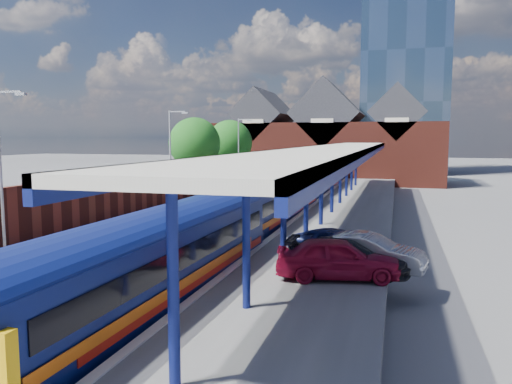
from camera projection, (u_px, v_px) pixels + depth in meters
ground at (283, 210)px, 42.22m from camera, size 240.00×240.00×0.00m
ballast_bed at (249, 230)px, 32.65m from camera, size 6.00×76.00×0.06m
rails at (249, 229)px, 32.64m from camera, size 4.51×76.00×0.14m
left_platform at (172, 219)px, 34.09m from camera, size 5.00×76.00×1.00m
right_platform at (341, 228)px, 30.97m from camera, size 6.00×76.00×1.00m
coping_left at (204, 213)px, 33.39m from camera, size 0.30×76.00×0.05m
coping_right at (296, 217)px, 31.69m from camera, size 0.30×76.00×0.05m
yellow_line at (196, 213)px, 33.56m from camera, size 0.14×76.00×0.01m
train at (297, 187)px, 40.33m from camera, size 3.20×65.96×3.45m
canopy at (338, 150)px, 32.46m from camera, size 4.50×52.00×4.48m
lamp_post_b at (3, 164)px, 20.45m from camera, size 1.48×0.18×7.00m
lamp_post_c at (172, 153)px, 35.75m from camera, size 1.48×0.18×7.00m
lamp_post_d at (240, 148)px, 51.05m from camera, size 1.48×0.18×7.00m
platform_sign at (201, 183)px, 37.54m from camera, size 0.55×0.08×2.50m
brick_wall at (81, 201)px, 28.40m from camera, size 0.35×50.00×3.86m
station_building at (328, 142)px, 68.40m from camera, size 30.00×12.12×13.78m
glass_tower at (405, 54)px, 85.13m from camera, size 14.20×14.20×40.30m
tree_near at (196, 145)px, 50.09m from camera, size 5.20×5.20×8.10m
tree_far at (231, 144)px, 57.47m from camera, size 5.20×5.20×8.10m
parked_car_red at (338, 258)px, 17.92m from camera, size 4.69×2.59×1.51m
parked_car_silver at (368, 252)px, 19.03m from camera, size 4.49×2.21×1.42m
parked_car_dark at (348, 257)px, 18.53m from camera, size 4.54×1.86×1.32m
parked_car_blue at (338, 244)px, 21.16m from camera, size 4.61×3.17×1.17m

